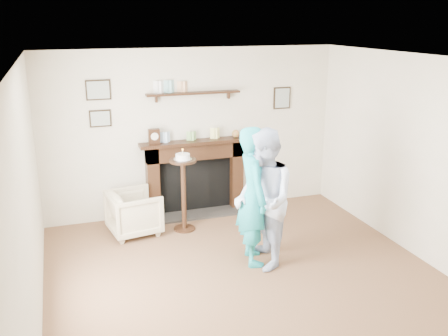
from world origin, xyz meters
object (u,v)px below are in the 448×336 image
Objects in this scene: armchair at (135,233)px; man at (262,264)px; woman at (253,260)px; pedestal_table at (183,181)px.

man reaches higher than armchair.
man is at bearing -146.12° from armchair.
woman reaches higher than armchair.
pedestal_table is at bearing 34.76° from woman.
pedestal_table is at bearing -149.39° from man.
armchair is 1.01m from pedestal_table.
armchair is 1.95m from man.
woman is at bearing -144.81° from armchair.
man is 1.42× the size of pedestal_table.
man is 1.65m from pedestal_table.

